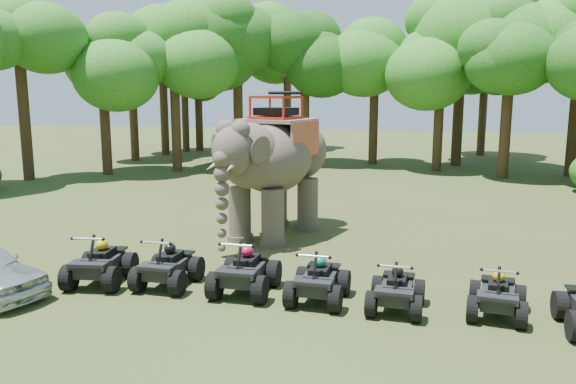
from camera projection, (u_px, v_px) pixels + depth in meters
The scene contains 24 objects.
ground at pixel (276, 274), 14.19m from camera, with size 110.00×110.00×0.00m, color #47381E.
elephant at pixel (275, 165), 17.73m from camera, with size 2.37×5.40×4.53m, color #4B3F36, non-canonical shape.
atv_0 at pixel (100, 257), 13.40m from camera, with size 1.27×1.74×1.29m, color black, non-canonical shape.
atv_1 at pixel (168, 261), 13.23m from camera, with size 1.22×1.67×1.23m, color black, non-canonical shape.
atv_2 at pixel (245, 265), 12.77m from camera, with size 1.30×1.78×1.32m, color black, non-canonical shape.
atv_3 at pixel (318, 274), 12.26m from camera, with size 1.19×1.64×1.21m, color black, non-canonical shape.
atv_4 at pixel (397, 284), 11.75m from camera, with size 1.12×1.54×1.14m, color black, non-canonical shape.
atv_5 at pixel (498, 289), 11.44m from camera, with size 1.12×1.54×1.14m, color black, non-canonical shape.
tree_0 at pixel (374, 97), 35.30m from camera, with size 5.90×5.90×8.43m, color #195114, non-canonical shape.
tree_1 at pixel (440, 99), 32.20m from camera, with size 5.76×5.76×8.23m, color #195114, non-canonical shape.
tree_2 at pixel (508, 92), 29.31m from camera, with size 6.32×6.32×9.03m, color #195114, non-canonical shape.
tree_25 at pixel (23, 98), 28.68m from camera, with size 5.96×5.96×8.52m, color #195114, non-canonical shape.
tree_26 at pixel (104, 100), 30.69m from camera, with size 5.71×5.71×8.16m, color #195114, non-canonical shape.
tree_27 at pixel (175, 98), 31.98m from camera, with size 5.87×5.87×8.39m, color #195114, non-canonical shape.
tree_28 at pixel (238, 87), 34.70m from camera, with size 6.77×6.77×9.67m, color #195114, non-canonical shape.
tree_29 at pixel (305, 99), 34.97m from camera, with size 5.79×5.79×8.27m, color #195114, non-canonical shape.
tree_30 at pixel (460, 77), 34.18m from camera, with size 7.62×7.62×10.89m, color #195114, non-canonical shape.
tree_31 at pixel (198, 91), 43.18m from camera, with size 6.44×6.44×9.20m, color #195114, non-canonical shape.
tree_32 at pixel (185, 101), 42.77m from camera, with size 5.39×5.39×7.70m, color #195114, non-canonical shape.
tree_33 at pixel (133, 99), 37.03m from camera, with size 5.71×5.71×8.16m, color #195114, non-canonical shape.
tree_35 at pixel (484, 93), 40.06m from camera, with size 6.30×6.30×9.00m, color #195114, non-canonical shape.
tree_37 at pixel (163, 91), 40.30m from camera, with size 6.47×6.47×9.24m, color #195114, non-canonical shape.
tree_38 at pixel (287, 86), 43.58m from camera, with size 6.96×6.96×9.94m, color #195114, non-canonical shape.
tree_39 at pixel (506, 105), 37.96m from camera, with size 5.13×5.13×7.33m, color #195114, non-canonical shape.
Camera 1 is at (3.69, -13.10, 4.54)m, focal length 35.00 mm.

